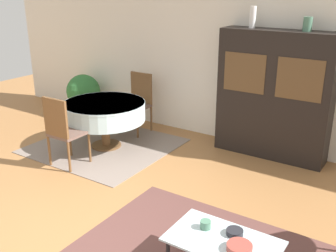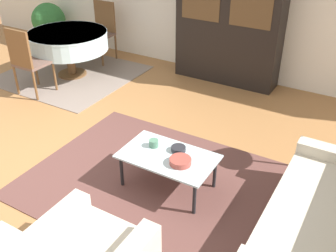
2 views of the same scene
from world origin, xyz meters
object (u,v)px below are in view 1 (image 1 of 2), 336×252
at_px(display_cabinet, 274,95).
at_px(coffee_table, 223,244).
at_px(dining_chair_far, 138,100).
at_px(potted_plant, 83,92).
at_px(bowl, 239,248).
at_px(dining_chair_near, 63,128).
at_px(cup, 206,225).
at_px(vase_short, 308,24).
at_px(bowl_small, 235,232).
at_px(dining_table, 104,111).
at_px(vase_tall, 253,17).

bearing_deg(display_cabinet, coffee_table, -78.48).
xyz_separation_m(dining_chair_far, potted_plant, (-1.42, 0.08, -0.10)).
bearing_deg(bowl, dining_chair_far, 139.27).
distance_m(dining_chair_near, cup, 2.81).
bearing_deg(vase_short, dining_chair_far, -174.11).
bearing_deg(potted_plant, dining_chair_near, -52.32).
distance_m(bowl_small, potted_plant, 5.07).
xyz_separation_m(dining_table, dining_chair_near, (0.00, -0.88, -0.02)).
distance_m(dining_chair_near, potted_plant, 2.32).
height_order(bowl, bowl_small, bowl).
xyz_separation_m(dining_chair_near, potted_plant, (-1.42, 1.84, -0.10)).
xyz_separation_m(dining_table, potted_plant, (-1.42, 0.96, -0.11)).
bearing_deg(dining_table, potted_plant, 145.93).
relative_size(dining_chair_far, vase_short, 5.41).
xyz_separation_m(dining_chair_far, cup, (2.70, -2.53, -0.15)).
distance_m(dining_table, cup, 3.17).
height_order(coffee_table, bowl_small, bowl_small).
height_order(dining_table, cup, dining_table).
bearing_deg(potted_plant, dining_chair_far, -3.33).
relative_size(dining_chair_near, vase_short, 5.41).
bearing_deg(bowl_small, dining_chair_far, 140.14).
xyz_separation_m(dining_table, vase_tall, (1.91, 1.15, 1.45)).
relative_size(bowl, vase_short, 1.13).
relative_size(dining_chair_near, cup, 10.50).
bearing_deg(bowl_small, vase_tall, 110.93).
xyz_separation_m(vase_tall, potted_plant, (-3.33, -0.20, -1.57)).
bearing_deg(coffee_table, display_cabinet, 101.52).
xyz_separation_m(display_cabinet, bowl_small, (0.64, -2.75, -0.53)).
bearing_deg(bowl_small, dining_table, 151.67).
bearing_deg(potted_plant, bowl_small, -30.26).
xyz_separation_m(dining_table, bowl, (3.09, -1.78, -0.18)).
distance_m(cup, bowl_small, 0.27).
distance_m(bowl_small, vase_short, 3.18).
height_order(dining_table, bowl_small, dining_table).
xyz_separation_m(display_cabinet, potted_plant, (-3.75, -0.19, -0.46)).
distance_m(coffee_table, vase_short, 3.32).
distance_m(coffee_table, dining_table, 3.40).
relative_size(cup, bowl, 0.45).
height_order(bowl, vase_short, vase_short).
bearing_deg(bowl, display_cabinet, 104.55).
bearing_deg(dining_chair_near, vase_tall, 46.74).
relative_size(dining_table, dining_chair_far, 1.25).
height_order(dining_chair_near, vase_short, vase_short).
relative_size(dining_chair_far, bowl_small, 6.81).
distance_m(coffee_table, bowl, 0.20).
bearing_deg(potted_plant, vase_short, 2.72).
xyz_separation_m(coffee_table, display_cabinet, (-0.59, 2.88, 0.59)).
distance_m(display_cabinet, bowl, 3.08).
distance_m(display_cabinet, vase_tall, 1.18).
xyz_separation_m(bowl, vase_tall, (-1.18, 2.94, 1.63)).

